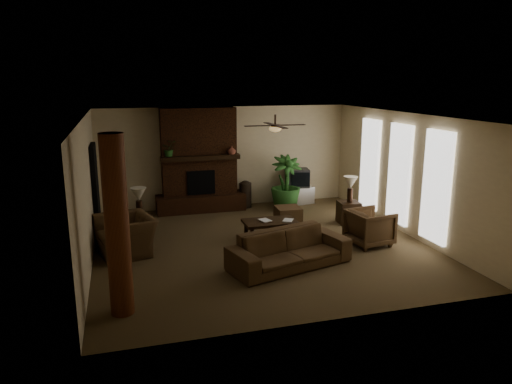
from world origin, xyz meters
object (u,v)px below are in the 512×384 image
object	(u,v)px
armchair_right	(370,226)
ottoman	(288,215)
sofa	(289,244)
lamp_right	(350,184)
armchair_left	(125,229)
log_column	(117,227)
side_table_left	(142,228)
coffee_table	(270,223)
side_table_right	(348,212)
lamp_left	(139,196)
floor_plant	(286,195)
floor_vase	(245,192)
tv_stand	(298,195)

from	to	relation	value
armchair_right	ottoman	bearing A→B (deg)	20.91
sofa	lamp_right	bearing A→B (deg)	27.76
armchair_right	armchair_left	bearing A→B (deg)	71.61
log_column	side_table_left	bearing A→B (deg)	82.38
armchair_right	coffee_table	world-z (taller)	armchair_right
coffee_table	side_table_right	xyz separation A→B (m)	(2.26, 0.64, -0.10)
coffee_table	side_table_right	world-z (taller)	side_table_right
log_column	lamp_left	xyz separation A→B (m)	(0.44, 3.50, -0.40)
sofa	lamp_right	distance (m)	3.35
ottoman	side_table_left	bearing A→B (deg)	-173.98
log_column	floor_plant	xyz separation A→B (m)	(4.43, 5.00, -0.98)
armchair_right	coffee_table	distance (m)	2.19
floor_plant	side_table_left	xyz separation A→B (m)	(-3.97, -1.55, -0.15)
armchair_left	floor_vase	xyz separation A→B (m)	(3.31, 2.87, -0.09)
floor_vase	side_table_left	distance (m)	3.63
armchair_left	ottoman	distance (m)	4.15
floor_vase	side_table_right	distance (m)	3.03
lamp_right	lamp_left	bearing A→B (deg)	178.27
armchair_left	lamp_right	bearing A→B (deg)	82.21
side_table_right	lamp_right	bearing A→B (deg)	-77.67
armchair_right	side_table_right	world-z (taller)	armchair_right
ottoman	side_table_right	world-z (taller)	side_table_right
floor_plant	lamp_left	world-z (taller)	lamp_left
sofa	ottoman	xyz separation A→B (m)	(0.95, 2.75, -0.27)
tv_stand	ottoman	bearing A→B (deg)	-127.42
side_table_left	ottoman	bearing A→B (deg)	6.02
armchair_left	coffee_table	xyz separation A→B (m)	(3.16, 0.06, -0.15)
log_column	side_table_right	world-z (taller)	log_column
floor_plant	lamp_right	bearing A→B (deg)	-56.16
armchair_left	floor_plant	distance (m)	4.90
sofa	side_table_left	bearing A→B (deg)	122.76
armchair_left	lamp_right	world-z (taller)	lamp_right
log_column	lamp_right	world-z (taller)	log_column
side_table_left	side_table_right	distance (m)	5.07
log_column	floor_plant	distance (m)	6.75
armchair_left	floor_vase	distance (m)	4.38
side_table_left	log_column	bearing A→B (deg)	-97.62
ottoman	floor_plant	xyz separation A→B (m)	(0.34, 1.17, 0.22)
armchair_left	ottoman	size ratio (longest dim) A/B	2.01
floor_plant	armchair_left	bearing A→B (deg)	-151.79
sofa	side_table_right	size ratio (longest dim) A/B	4.33
coffee_table	lamp_right	distance (m)	2.43
tv_stand	side_table_right	xyz separation A→B (m)	(0.53, -2.17, 0.03)
floor_vase	lamp_right	distance (m)	3.11
coffee_table	floor_vase	xyz separation A→B (m)	(0.15, 2.81, 0.06)
lamp_right	log_column	bearing A→B (deg)	-148.83
side_table_left	floor_vase	bearing A→B (deg)	35.40
log_column	ottoman	xyz separation A→B (m)	(4.08, 3.83, -1.20)
log_column	floor_vase	xyz separation A→B (m)	(3.42, 5.55, -0.97)
tv_stand	side_table_left	world-z (taller)	side_table_left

